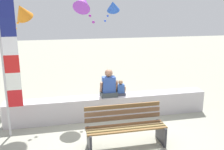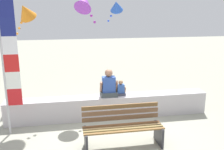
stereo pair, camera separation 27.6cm
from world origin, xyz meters
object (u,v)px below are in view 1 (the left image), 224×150
object	(u,v)px
park_bench	(125,127)
person_adult	(109,86)
kite_purple	(83,3)
kite_orange	(22,12)
person_child	(121,89)
flag_banner	(8,61)
kite_blue	(113,6)

from	to	relation	value
park_bench	person_adult	size ratio (longest dim) A/B	2.31
kite_purple	kite_orange	bearing A→B (deg)	148.13
person_child	flag_banner	world-z (taller)	flag_banner
park_bench	kite_blue	bearing A→B (deg)	80.87
person_child	kite_orange	size ratio (longest dim) A/B	0.39
person_adult	person_child	bearing A→B (deg)	0.07
park_bench	person_child	bearing A→B (deg)	79.57
flag_banner	kite_blue	world-z (taller)	kite_blue
person_child	kite_blue	bearing A→B (deg)	81.58
kite_orange	kite_blue	size ratio (longest dim) A/B	1.28
person_adult	kite_orange	world-z (taller)	kite_orange
kite_purple	kite_blue	bearing A→B (deg)	55.03
person_adult	flag_banner	world-z (taller)	flag_banner
person_adult	person_child	world-z (taller)	person_adult
park_bench	person_child	size ratio (longest dim) A/B	4.05
kite_orange	flag_banner	bearing A→B (deg)	-91.68
kite_orange	kite_blue	xyz separation A→B (m)	(3.12, 0.71, 0.18)
park_bench	kite_purple	world-z (taller)	kite_purple
park_bench	person_adult	xyz separation A→B (m)	(-0.05, 1.56, 0.50)
person_adult	flag_banner	distance (m)	2.66
kite_purple	kite_orange	xyz separation A→B (m)	(-1.83, 1.14, -0.25)
kite_orange	person_child	bearing A→B (deg)	-39.05
kite_orange	kite_blue	bearing A→B (deg)	12.90
kite_purple	kite_blue	distance (m)	2.26
kite_purple	kite_blue	xyz separation A→B (m)	(1.29, 1.85, -0.07)
person_adult	kite_orange	xyz separation A→B (m)	(-2.35, 2.18, 1.96)
kite_orange	kite_blue	world-z (taller)	kite_blue
kite_purple	kite_blue	world-z (taller)	kite_purple
person_adult	kite_orange	bearing A→B (deg)	137.14
person_adult	kite_orange	size ratio (longest dim) A/B	0.69
person_child	kite_purple	xyz separation A→B (m)	(-0.87, 1.05, 2.34)
person_adult	kite_blue	size ratio (longest dim) A/B	0.88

